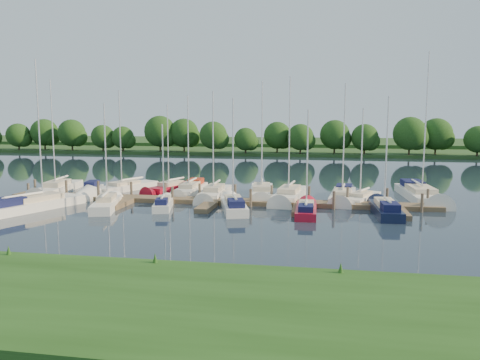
% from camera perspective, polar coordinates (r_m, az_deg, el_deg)
% --- Properties ---
extents(ground, '(260.00, 260.00, 0.00)m').
position_cam_1_polar(ground, '(35.74, -6.02, -5.10)').
color(ground, '#192432').
rests_on(ground, ground).
extents(near_bank, '(90.00, 10.00, 0.50)m').
position_cam_1_polar(near_bank, '(21.36, -18.05, -13.61)').
color(near_bank, '#1C4012').
rests_on(near_bank, ground).
extents(dock, '(40.00, 6.00, 0.40)m').
position_cam_1_polar(dock, '(42.64, -3.36, -2.71)').
color(dock, brown).
rests_on(dock, ground).
extents(mooring_pilings, '(38.24, 2.84, 2.00)m').
position_cam_1_polar(mooring_pilings, '(43.65, -3.03, -1.94)').
color(mooring_pilings, '#473D33').
rests_on(mooring_pilings, ground).
extents(far_shore, '(180.00, 30.00, 0.60)m').
position_cam_1_polar(far_shore, '(109.22, 4.70, 3.66)').
color(far_shore, '#24481B').
rests_on(far_shore, ground).
extents(distant_hill, '(220.00, 40.00, 1.40)m').
position_cam_1_polar(distant_hill, '(134.07, 5.65, 4.55)').
color(distant_hill, '#2A4A20').
rests_on(distant_hill, ground).
extents(treeline, '(147.25, 9.71, 8.31)m').
position_cam_1_polar(treeline, '(95.75, 5.55, 5.38)').
color(treeline, '#38281C').
rests_on(treeline, ground).
extents(sailboat_n_0, '(3.37, 9.62, 12.15)m').
position_cam_1_polar(sailboat_n_0, '(52.74, -21.43, -1.14)').
color(sailboat_n_0, white).
rests_on(sailboat_n_0, ground).
extents(motorboat, '(2.12, 4.78, 1.51)m').
position_cam_1_polar(motorboat, '(51.49, -17.62, -1.12)').
color(motorboat, white).
rests_on(motorboat, ground).
extents(sailboat_n_2, '(5.11, 8.57, 11.04)m').
position_cam_1_polar(sailboat_n_2, '(52.04, -14.02, -0.97)').
color(sailboat_n_2, white).
rests_on(sailboat_n_2, ground).
extents(sailboat_n_3, '(3.88, 7.36, 9.59)m').
position_cam_1_polar(sailboat_n_3, '(50.28, -8.47, -1.11)').
color(sailboat_n_3, '#AB0F24').
rests_on(sailboat_n_3, ground).
extents(sailboat_n_4, '(1.99, 8.11, 10.47)m').
position_cam_1_polar(sailboat_n_4, '(48.79, -6.10, -1.27)').
color(sailboat_n_4, white).
rests_on(sailboat_n_4, ground).
extents(sailboat_n_5, '(1.99, 8.33, 10.81)m').
position_cam_1_polar(sailboat_n_5, '(46.10, -3.16, -1.82)').
color(sailboat_n_5, white).
rests_on(sailboat_n_5, ground).
extents(sailboat_n_6, '(3.05, 9.31, 11.79)m').
position_cam_1_polar(sailboat_n_6, '(46.71, 2.66, -1.70)').
color(sailboat_n_6, white).
rests_on(sailboat_n_6, ground).
extents(sailboat_n_7, '(3.12, 9.56, 12.11)m').
position_cam_1_polar(sailboat_n_7, '(45.10, 6.00, -2.06)').
color(sailboat_n_7, white).
rests_on(sailboat_n_7, ground).
extents(sailboat_n_8, '(2.93, 9.11, 11.36)m').
position_cam_1_polar(sailboat_n_8, '(45.93, 12.38, -1.99)').
color(sailboat_n_8, white).
rests_on(sailboat_n_8, ground).
extents(sailboat_n_9, '(4.04, 6.95, 9.02)m').
position_cam_1_polar(sailboat_n_9, '(45.13, 14.52, -2.28)').
color(sailboat_n_9, white).
rests_on(sailboat_n_9, ground).
extents(sailboat_n_10, '(3.27, 11.51, 14.44)m').
position_cam_1_polar(sailboat_n_10, '(48.56, 21.14, -1.78)').
color(sailboat_n_10, white).
rests_on(sailboat_n_10, ground).
extents(sailboat_s_0, '(5.61, 10.31, 13.17)m').
position_cam_1_polar(sailboat_s_0, '(44.04, -23.37, -2.82)').
color(sailboat_s_0, white).
rests_on(sailboat_s_0, ground).
extents(sailboat_s_1, '(3.25, 7.28, 9.51)m').
position_cam_1_polar(sailboat_s_1, '(42.18, -15.91, -2.99)').
color(sailboat_s_1, white).
rests_on(sailboat_s_1, ground).
extents(sailboat_s_2, '(2.48, 5.88, 7.62)m').
position_cam_1_polar(sailboat_s_2, '(41.39, -9.31, -2.95)').
color(sailboat_s_2, white).
rests_on(sailboat_s_2, ground).
extents(sailboat_s_3, '(3.53, 7.67, 9.88)m').
position_cam_1_polar(sailboat_s_3, '(39.89, -0.79, -3.23)').
color(sailboat_s_3, white).
rests_on(sailboat_s_3, ground).
extents(sailboat_s_4, '(1.67, 6.85, 8.82)m').
position_cam_1_polar(sailboat_s_4, '(38.70, 8.08, -3.67)').
color(sailboat_s_4, '#AB0F24').
rests_on(sailboat_s_4, ground).
extents(sailboat_s_5, '(2.09, 7.71, 10.01)m').
position_cam_1_polar(sailboat_s_5, '(39.94, 17.26, -3.55)').
color(sailboat_s_5, black).
rests_on(sailboat_s_5, ground).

